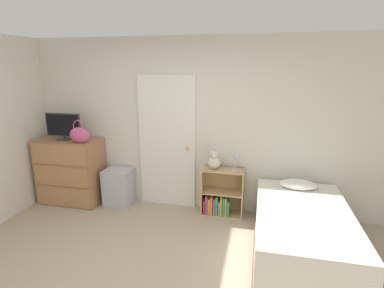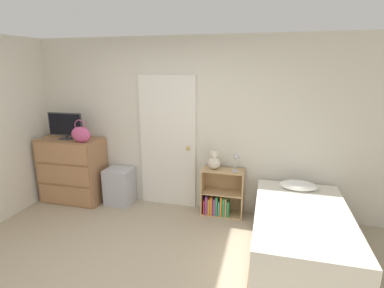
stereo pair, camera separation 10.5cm
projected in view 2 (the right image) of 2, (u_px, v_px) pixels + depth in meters
The scene contains 10 objects.
wall_back at pixel (181, 125), 4.48m from camera, with size 10.00×0.06×2.55m.
door_closed at pixel (168, 142), 4.54m from camera, with size 0.87×0.09×2.01m.
dresser at pixel (73, 170), 4.81m from camera, with size 0.98×0.51×1.03m.
tv at pixel (65, 125), 4.61m from camera, with size 0.58×0.16×0.41m.
handbag at pixel (81, 134), 4.43m from camera, with size 0.31×0.13×0.34m.
storage_bin at pixel (120, 186), 4.74m from camera, with size 0.41×0.36×0.58m.
bookshelf at pixel (220, 198), 4.39m from camera, with size 0.60×0.29×0.70m.
teddy_bear at pixel (214, 161), 4.28m from camera, with size 0.18×0.18×0.28m.
desk_lamp at pixel (236, 159), 4.15m from camera, with size 0.11×0.10×0.27m.
bed at pixel (301, 233), 3.41m from camera, with size 1.07×1.85×0.67m.
Camera 2 is at (1.27, -2.15, 2.13)m, focal length 28.00 mm.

